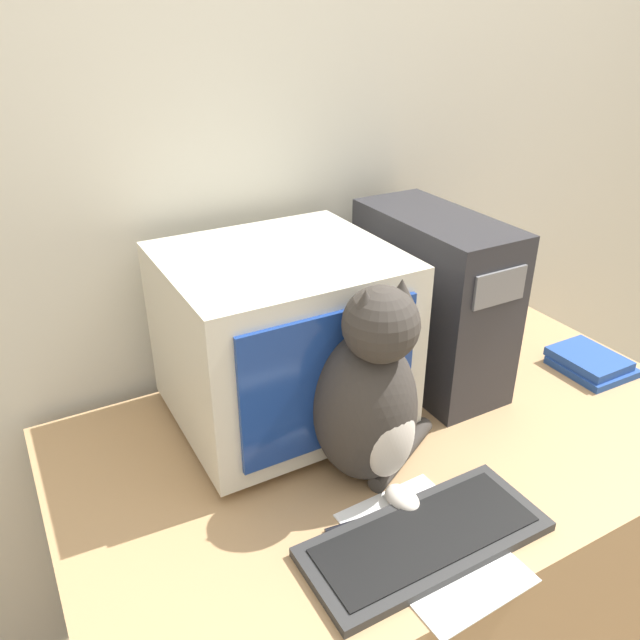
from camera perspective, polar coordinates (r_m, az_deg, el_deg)
The scene contains 9 objects.
wall_back at distance 1.54m, azimuth -2.29°, elevation 15.47°, with size 7.00×0.05×2.50m.
desk at distance 1.63m, azimuth 6.53°, elevation -20.46°, with size 1.42×0.82×0.73m.
crt_monitor at distance 1.31m, azimuth -3.53°, elevation -1.61°, with size 0.45×0.42×0.39m.
computer_tower at distance 1.49m, azimuth 10.11°, elevation 1.88°, with size 0.19×0.42×0.41m.
keyboard at distance 1.15m, azimuth 9.62°, elevation -19.10°, with size 0.43×0.18×0.02m.
cat at distance 1.16m, azimuth 4.51°, elevation -7.12°, with size 0.30×0.27×0.42m.
book_stack at distance 1.71m, azimuth 23.48°, elevation -3.59°, with size 0.16×0.18×0.04m.
pen at distance 1.18m, azimuth 4.20°, elevation -17.66°, with size 0.16×0.03×0.01m.
paper_sheet at distance 1.15m, azimuth 10.12°, elevation -19.69°, with size 0.22×0.30×0.00m.
Camera 1 is at (-0.68, -0.45, 1.56)m, focal length 35.00 mm.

